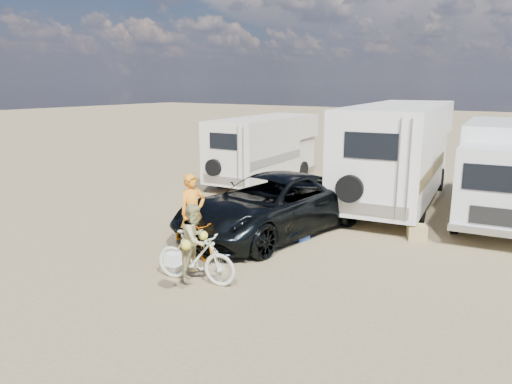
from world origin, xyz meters
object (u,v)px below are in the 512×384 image
Objects in this scene: rider_man at (193,219)px; rv_main at (399,154)px; box_truck at (503,173)px; crate at (417,232)px; rider_woman at (195,248)px; cooler at (298,231)px; rv_left at (264,150)px; bike_woman at (195,257)px; dark_suv at (271,205)px; bike_man at (194,238)px.

rv_main is at bearing 3.13° from rider_man.
box_truck reaches higher than crate.
crate is (-1.55, -3.32, -1.27)m from box_truck.
rider_woman is at bearing -119.15° from crate.
cooler is 3.19m from crate.
rv_left is 4.03× the size of rider_woman.
cooler is (-0.85, -5.66, -1.48)m from rv_main.
bike_woman is 1.00× the size of rider_man.
bike_woman is at bearing -73.34° from dark_suv.
rider_woman reaches higher than bike_man.
dark_suv is 3.20× the size of bike_woman.
crate is at bearing -39.67° from bike_woman.
rv_main is 16.17× the size of cooler.
rv_left is 9.16m from bike_man.
rider_woman is at bearing -123.76° from box_truck.
box_truck is 3.70× the size of bike_woman.
rv_left is at bearing 169.98° from rv_main.
crate is at bearing -72.49° from rv_main.
rv_main is 4.56m from crate.
box_truck is at bearing 54.00° from dark_suv.
rider_woman is at bearing -118.68° from bike_man.
rv_left reaches higher than dark_suv.
rider_man reaches higher than cooler.
rv_main is 1.43× the size of rv_left.
rv_left is 10.66m from bike_woman.
bike_woman is at bearing -69.00° from rv_left.
rider_man is (3.40, -8.45, -0.44)m from rv_left.
rv_left is 10.65m from rider_woman.
rv_main is at bearing 163.98° from box_truck.
cooler is 1.13× the size of crate.
rider_woman is (-1.23, -9.38, -0.93)m from rv_main.
dark_suv is at bearing -114.51° from rv_main.
rv_left is (-5.72, 0.25, -0.33)m from rv_main.
box_truck is at bearing -9.24° from rv_left.
box_truck is at bearing -38.13° from rider_woman.
bike_woman reaches higher than bike_man.
bike_woman is (-1.23, -9.38, -1.14)m from rv_main.
crate is (4.14, 4.29, -0.73)m from rider_man.
cooler is (0.39, 3.73, -0.34)m from bike_woman.
rider_woman is 3.16× the size of crate.
bike_man is at bearing -132.91° from box_truck.
crate is at bearing -25.04° from bike_man.
box_truck is (9.09, -0.84, 0.10)m from rv_left.
dark_suv is (-5.09, -5.05, -0.64)m from box_truck.
rv_left is 3.58× the size of bike_man.
rv_main is 9.53m from bike_woman.
dark_suv reaches higher than cooler.
rv_main reaches higher than rider_man.
bike_man is at bearing -133.96° from crate.
bike_woman is 1.21× the size of rider_woman.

